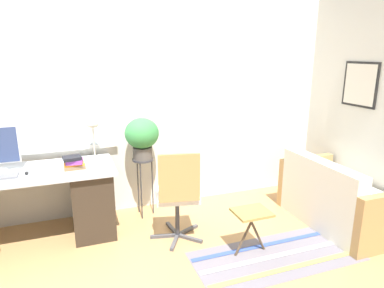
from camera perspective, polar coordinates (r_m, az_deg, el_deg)
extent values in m
plane|color=tan|center=(3.62, -19.48, -16.51)|extent=(14.00, 14.00, 0.00)
cube|color=silver|center=(3.93, -21.44, 6.79)|extent=(9.00, 0.06, 2.70)
cube|color=silver|center=(3.90, -27.43, 9.11)|extent=(0.62, 0.02, 1.48)
cube|color=white|center=(3.89, -27.44, 9.09)|extent=(0.55, 0.01, 1.41)
cube|color=silver|center=(3.87, -18.00, 10.02)|extent=(0.62, 0.02, 1.48)
cube|color=white|center=(3.86, -18.00, 10.01)|extent=(0.55, 0.01, 1.41)
cube|color=silver|center=(3.99, -21.69, -0.75)|extent=(1.30, 0.11, 0.04)
cube|color=silver|center=(4.47, 25.55, 7.26)|extent=(0.06, 9.00, 2.70)
cube|color=black|center=(4.37, 26.24, 8.90)|extent=(0.02, 0.48, 0.50)
cube|color=silver|center=(4.37, 26.16, 8.90)|extent=(0.01, 0.43, 0.45)
cube|color=#33281E|center=(3.78, -16.30, -8.89)|extent=(0.40, 0.62, 0.70)
ellipsoid|color=black|center=(3.58, -25.85, -4.36)|extent=(0.03, 0.06, 0.03)
cylinder|color=#BCB299|center=(3.83, -15.85, -2.28)|extent=(0.16, 0.16, 0.01)
cylinder|color=#BCB299|center=(3.79, -16.04, 0.27)|extent=(0.02, 0.02, 0.34)
ellipsoid|color=#BCB299|center=(3.74, -16.25, 3.15)|extent=(0.12, 0.12, 0.08)
cube|color=olive|center=(3.56, -18.97, -3.64)|extent=(0.21, 0.13, 0.04)
cube|color=orange|center=(3.56, -19.03, -3.18)|extent=(0.20, 0.12, 0.02)
cube|color=purple|center=(3.53, -19.00, -2.77)|extent=(0.16, 0.14, 0.04)
cube|color=black|center=(3.52, -19.37, -2.22)|extent=(0.18, 0.16, 0.03)
cube|color=#47474C|center=(3.66, -4.70, -15.03)|extent=(0.28, 0.09, 0.03)
cube|color=#47474C|center=(3.55, -2.91, -16.03)|extent=(0.17, 0.26, 0.03)
cube|color=#47474C|center=(3.61, -0.39, -15.44)|extent=(0.22, 0.23, 0.03)
cube|color=#47474C|center=(3.75, -0.75, -14.16)|extent=(0.27, 0.15, 0.03)
cube|color=#47474C|center=(3.78, -3.31, -13.93)|extent=(0.07, 0.29, 0.03)
cylinder|color=#333338|center=(3.56, -2.45, -11.88)|extent=(0.04, 0.04, 0.40)
cube|color=silver|center=(3.46, -2.50, -8.45)|extent=(0.49, 0.48, 0.06)
cube|color=#B2844C|center=(3.17, -2.15, -5.66)|extent=(0.38, 0.11, 0.46)
cube|color=silver|center=(4.17, 23.31, -9.44)|extent=(0.73, 1.11, 0.40)
cube|color=silver|center=(3.85, 20.77, -5.17)|extent=(0.16, 1.11, 0.35)
cube|color=#A87F4C|center=(4.55, 18.30, -5.61)|extent=(0.73, 0.09, 0.60)
cylinder|color=#333338|center=(3.88, -8.19, -2.57)|extent=(0.24, 0.24, 0.02)
cylinder|color=#333338|center=(4.02, -6.59, -7.11)|extent=(0.01, 0.01, 0.67)
cylinder|color=#333338|center=(4.07, -8.96, -6.91)|extent=(0.01, 0.01, 0.67)
cylinder|color=#333338|center=(3.91, -8.45, -7.82)|extent=(0.01, 0.01, 0.67)
cylinder|color=#514C47|center=(3.86, -8.23, -1.49)|extent=(0.21, 0.21, 0.13)
ellipsoid|color=#388442|center=(3.80, -8.36, 1.78)|extent=(0.37, 0.37, 0.34)
cube|color=slate|center=(3.45, 13.87, -17.69)|extent=(1.58, 0.69, 0.01)
cube|color=#DBCC4C|center=(3.32, 15.86, -19.25)|extent=(1.55, 0.06, 0.00)
cube|color=white|center=(3.45, 13.87, -17.63)|extent=(1.55, 0.06, 0.00)
cube|color=#334C99|center=(3.59, 12.06, -16.12)|extent=(1.55, 0.06, 0.00)
cube|color=olive|center=(3.26, 9.94, -11.16)|extent=(0.33, 0.28, 0.02)
cylinder|color=#4C3D2D|center=(3.34, 8.88, -14.65)|extent=(0.22, 0.02, 0.42)
cylinder|color=#4C3D2D|center=(3.39, 10.65, -14.24)|extent=(0.22, 0.02, 0.42)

